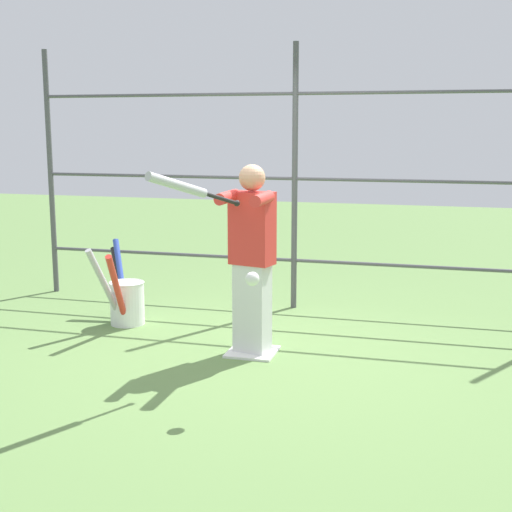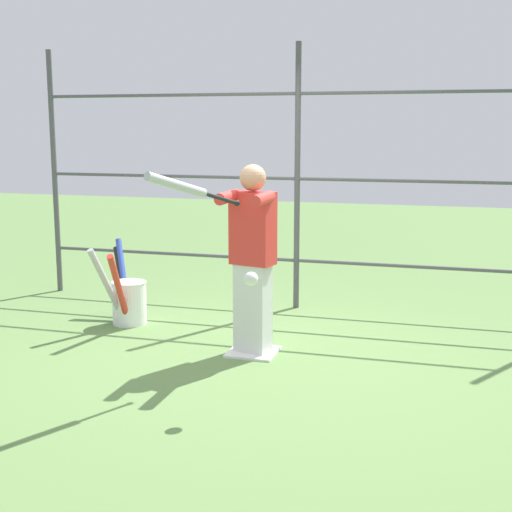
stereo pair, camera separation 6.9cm
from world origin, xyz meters
name	(u,v)px [view 2 (the right image)]	position (x,y,z in m)	size (l,w,h in m)	color
ground_plane	(253,353)	(0.00, 0.00, 0.00)	(24.00, 24.00, 0.00)	#608447
home_plate	(253,352)	(0.00, 0.00, 0.01)	(0.40, 0.40, 0.02)	white
fence_backstop	(297,179)	(0.00, -1.60, 1.35)	(5.68, 0.06, 2.71)	#4C4C51
batter	(252,254)	(0.00, 0.02, 0.85)	(0.40, 0.60, 1.58)	silver
baseball_bat_swinging	(185,187)	(0.23, 0.90, 1.46)	(0.43, 0.82, 0.30)	black
softball_in_flight	(251,279)	(-0.30, 1.05, 0.87)	(0.10, 0.10, 0.10)	white
bat_bucket	(127,298)	(1.43, -0.54, 0.25)	(0.54, 1.05, 0.80)	white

